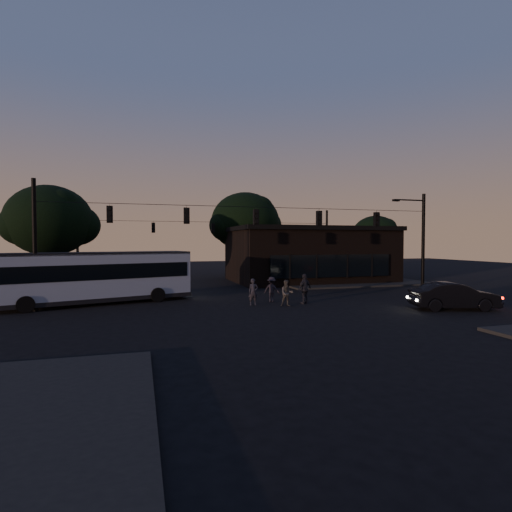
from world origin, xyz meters
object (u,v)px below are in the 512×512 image
object	(u,v)px
building	(308,254)
bus	(97,275)
pedestrian_d	(272,289)
car	(454,296)
pedestrian_a	(253,292)
pedestrian_c	(305,289)
pedestrian_b	(287,293)

from	to	relation	value
building	bus	xyz separation A→B (m)	(-18.91, -10.09, -0.87)
bus	pedestrian_d	size ratio (longest dim) A/B	7.32
car	pedestrian_d	size ratio (longest dim) A/B	2.95
building	bus	distance (m)	21.45
car	building	bearing A→B (deg)	18.47
pedestrian_a	pedestrian_c	world-z (taller)	pedestrian_c
car	pedestrian_c	xyz separation A→B (m)	(-7.42, 4.45, 0.16)
bus	pedestrian_b	world-z (taller)	bus
bus	pedestrian_a	bearing A→B (deg)	-35.73
bus	building	bearing A→B (deg)	11.53
pedestrian_b	pedestrian_d	size ratio (longest dim) A/B	0.99
car	pedestrian_d	xyz separation A→B (m)	(-9.12, 5.90, 0.02)
pedestrian_b	car	bearing A→B (deg)	-10.20
building	pedestrian_d	world-z (taller)	building
pedestrian_c	pedestrian_d	world-z (taller)	pedestrian_c
pedestrian_c	pedestrian_a	bearing A→B (deg)	-34.08
pedestrian_b	pedestrian_c	size ratio (longest dim) A/B	0.84
pedestrian_a	pedestrian_b	size ratio (longest dim) A/B	1.03
bus	car	xyz separation A→B (m)	(20.01, -8.14, -1.05)
building	pedestrian_b	distance (m)	16.38
bus	pedestrian_b	bearing A→B (deg)	-37.29
building	bus	bearing A→B (deg)	-151.92
building	pedestrian_c	bearing A→B (deg)	-114.63
pedestrian_b	pedestrian_c	world-z (taller)	pedestrian_c
pedestrian_a	building	bearing A→B (deg)	55.78
pedestrian_d	bus	bearing A→B (deg)	25.80
building	pedestrian_a	world-z (taller)	building
pedestrian_a	pedestrian_d	bearing A→B (deg)	34.39
pedestrian_b	pedestrian_c	distance (m)	1.51
pedestrian_a	pedestrian_d	xyz separation A→B (m)	(1.55, 1.00, -0.01)
building	pedestrian_a	size ratio (longest dim) A/B	9.35
car	pedestrian_d	world-z (taller)	pedestrian_d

